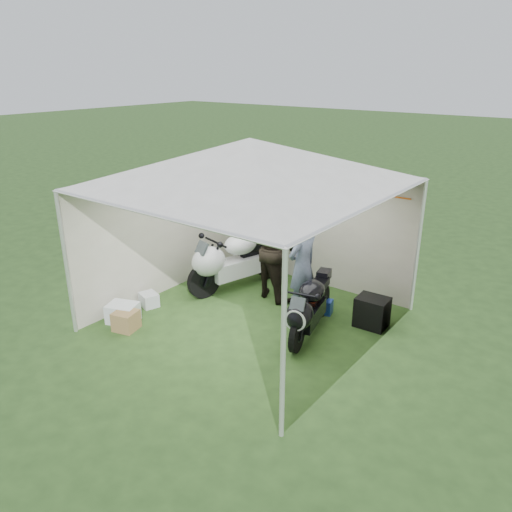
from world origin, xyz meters
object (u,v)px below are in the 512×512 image
object	(u,v)px
person_blue_jacket	(302,266)
crate_2	(149,300)
crate_0	(123,313)
canopy_tent	(251,166)
motorcycle_white	(233,259)
motorcycle_black	(309,307)
crate_1	(126,320)
equipment_box	(372,312)
person_dark_jacket	(275,247)
paddock_stand	(323,306)

from	to	relation	value
person_blue_jacket	crate_2	world-z (taller)	person_blue_jacket
person_blue_jacket	crate_0	size ratio (longest dim) A/B	3.62
canopy_tent	motorcycle_white	xyz separation A→B (m)	(-1.03, 0.78, -1.97)
motorcycle_black	crate_0	world-z (taller)	motorcycle_black
crate_0	motorcycle_black	bearing A→B (deg)	29.11
canopy_tent	crate_2	world-z (taller)	canopy_tent
motorcycle_white	motorcycle_black	world-z (taller)	motorcycle_white
crate_1	motorcycle_black	bearing A→B (deg)	33.77
motorcycle_white	equipment_box	bearing A→B (deg)	19.92
crate_0	person_dark_jacket	bearing A→B (deg)	58.59
motorcycle_white	crate_0	distance (m)	2.27
person_blue_jacket	motorcycle_white	bearing A→B (deg)	-84.86
canopy_tent	paddock_stand	world-z (taller)	canopy_tent
paddock_stand	crate_1	world-z (taller)	crate_1
motorcycle_black	crate_0	bearing A→B (deg)	-164.43
canopy_tent	person_dark_jacket	size ratio (longest dim) A/B	2.96
paddock_stand	canopy_tent	bearing A→B (deg)	-132.18
motorcycle_black	crate_1	size ratio (longest dim) A/B	5.08
paddock_stand	crate_1	size ratio (longest dim) A/B	0.95
person_dark_jacket	crate_1	bearing A→B (deg)	77.61
canopy_tent	motorcycle_white	size ratio (longest dim) A/B	2.62
motorcycle_white	person_blue_jacket	xyz separation A→B (m)	(1.57, -0.08, 0.26)
canopy_tent	crate_1	distance (m)	3.17
person_dark_jacket	person_blue_jacket	size ratio (longest dim) A/B	1.10
motorcycle_white	motorcycle_black	size ratio (longest dim) A/B	1.22
paddock_stand	equipment_box	distance (m)	0.88
person_dark_jacket	motorcycle_white	bearing A→B (deg)	26.53
canopy_tent	crate_0	world-z (taller)	canopy_tent
canopy_tent	motorcycle_black	world-z (taller)	canopy_tent
equipment_box	crate_1	size ratio (longest dim) A/B	1.44
equipment_box	crate_1	bearing A→B (deg)	-141.22
person_blue_jacket	paddock_stand	bearing A→B (deg)	134.95
motorcycle_black	person_dark_jacket	distance (m)	1.57
crate_0	canopy_tent	bearing A→B (deg)	39.62
person_blue_jacket	crate_0	world-z (taller)	person_blue_jacket
paddock_stand	person_blue_jacket	size ratio (longest dim) A/B	0.19
canopy_tent	crate_2	xyz separation A→B (m)	(-1.75, -0.70, -2.46)
person_dark_jacket	person_blue_jacket	distance (m)	0.81
person_dark_jacket	crate_1	world-z (taller)	person_dark_jacket
motorcycle_white	equipment_box	size ratio (longest dim) A/B	4.31
canopy_tent	person_dark_jacket	xyz separation A→B (m)	(-0.22, 0.97, -1.62)
crate_2	crate_0	bearing A→B (deg)	-80.80
equipment_box	crate_2	world-z (taller)	equipment_box
crate_0	crate_2	world-z (taller)	crate_0
person_dark_jacket	crate_2	bearing A→B (deg)	60.76
canopy_tent	motorcycle_black	bearing A→B (deg)	6.96
canopy_tent	equipment_box	bearing A→B (deg)	30.36
motorcycle_white	crate_0	xyz separation A→B (m)	(-0.61, -2.14, -0.45)
canopy_tent	equipment_box	xyz separation A→B (m)	(1.70, 1.00, -2.32)
motorcycle_black	crate_1	world-z (taller)	motorcycle_black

